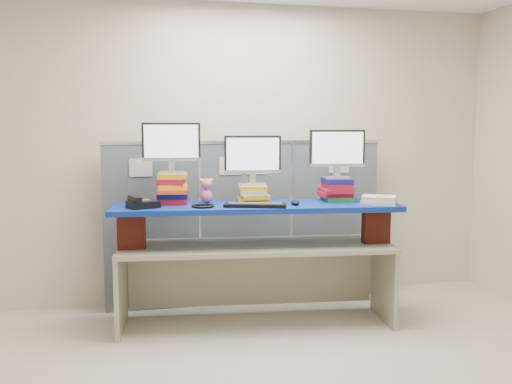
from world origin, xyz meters
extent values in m
cube|color=beige|center=(0.00, 0.00, 1.40)|extent=(5.00, 4.00, 2.80)
cube|color=#4F555D|center=(-0.87, 1.78, 0.75)|extent=(0.85, 0.05, 1.50)
cube|color=#4F555D|center=(0.00, 1.78, 0.75)|extent=(0.85, 0.05, 1.50)
cube|color=#4F555D|center=(0.87, 1.78, 0.75)|extent=(0.85, 0.05, 1.50)
cube|color=silver|center=(0.00, 1.78, 1.51)|extent=(2.60, 0.06, 0.03)
cube|color=silver|center=(-0.95, 1.75, 1.30)|extent=(0.20, 0.00, 0.16)
cube|color=silver|center=(-0.15, 1.75, 1.30)|extent=(0.20, 0.00, 0.16)
cube|color=silver|center=(0.10, 1.75, 1.30)|extent=(0.20, 0.00, 0.16)
cube|color=silver|center=(0.90, 1.75, 1.30)|extent=(0.20, 0.00, 0.16)
cube|color=tan|center=(-0.04, 1.18, 0.67)|extent=(2.31, 0.89, 0.04)
cube|color=tan|center=(-1.14, 1.30, 0.32)|extent=(0.10, 0.61, 0.65)
cube|color=tan|center=(1.07, 1.06, 0.32)|extent=(0.10, 0.61, 0.65)
cube|color=maroon|center=(-1.04, 1.24, 0.83)|extent=(0.23, 0.14, 0.29)
cube|color=maroon|center=(0.96, 1.03, 0.83)|extent=(0.23, 0.14, 0.29)
cube|color=navy|center=(-0.04, 1.18, 1.00)|extent=(2.40, 0.83, 0.04)
cube|color=maroon|center=(-0.70, 1.38, 1.05)|extent=(0.27, 0.32, 0.04)
cube|color=#171356|center=(-0.70, 1.38, 1.09)|extent=(0.28, 0.30, 0.05)
cube|color=#E54A15|center=(-0.70, 1.36, 1.13)|extent=(0.27, 0.32, 0.03)
cube|color=gold|center=(-0.70, 1.38, 1.17)|extent=(0.25, 0.31, 0.04)
cube|color=maroon|center=(-0.72, 1.38, 1.21)|extent=(0.25, 0.31, 0.05)
cube|color=gold|center=(-0.70, 1.39, 1.26)|extent=(0.27, 0.29, 0.04)
cube|color=gold|center=(-0.04, 1.30, 1.04)|extent=(0.28, 0.32, 0.04)
cube|color=gold|center=(-0.03, 1.29, 1.08)|extent=(0.24, 0.31, 0.04)
cube|color=#B4B3AC|center=(-0.04, 1.30, 1.12)|extent=(0.25, 0.32, 0.04)
cube|color=gold|center=(-0.04, 1.31, 1.15)|extent=(0.28, 0.33, 0.03)
cube|color=#1C6A22|center=(0.69, 1.24, 1.04)|extent=(0.26, 0.31, 0.04)
cube|color=maroon|center=(0.67, 1.23, 1.08)|extent=(0.26, 0.27, 0.03)
cube|color=maroon|center=(0.67, 1.22, 1.12)|extent=(0.26, 0.30, 0.04)
cube|color=maroon|center=(0.68, 1.22, 1.15)|extent=(0.24, 0.30, 0.04)
cube|color=#171356|center=(0.68, 1.23, 1.20)|extent=(0.25, 0.29, 0.04)
cube|color=#A8A8AD|center=(-0.71, 1.38, 1.28)|extent=(0.22, 0.15, 0.01)
cube|color=#A8A8AD|center=(-0.71, 1.38, 1.33)|extent=(0.05, 0.04, 0.09)
cube|color=black|center=(-0.71, 1.38, 1.53)|extent=(0.48, 0.08, 0.31)
cube|color=white|center=(-0.71, 1.36, 1.53)|extent=(0.44, 0.05, 0.28)
cube|color=#A8A8AD|center=(-0.04, 1.30, 1.18)|extent=(0.22, 0.15, 0.01)
cube|color=#A8A8AD|center=(-0.04, 1.30, 1.23)|extent=(0.05, 0.04, 0.09)
cube|color=black|center=(-0.04, 1.30, 1.43)|extent=(0.48, 0.08, 0.31)
cube|color=white|center=(-0.04, 1.28, 1.43)|extent=(0.44, 0.05, 0.28)
cube|color=#A8A8AD|center=(0.68, 1.23, 1.22)|extent=(0.22, 0.15, 0.01)
cube|color=#A8A8AD|center=(0.68, 1.23, 1.27)|extent=(0.05, 0.04, 0.09)
cube|color=black|center=(0.68, 1.23, 1.47)|extent=(0.48, 0.08, 0.31)
cube|color=white|center=(0.68, 1.21, 1.47)|extent=(0.44, 0.05, 0.28)
cube|color=black|center=(-0.08, 1.03, 1.04)|extent=(0.52, 0.30, 0.03)
cube|color=#333336|center=(-0.08, 1.03, 1.05)|extent=(0.44, 0.23, 0.00)
ellipsoid|color=black|center=(0.26, 1.06, 1.04)|extent=(0.07, 0.12, 0.04)
cube|color=black|center=(-0.95, 1.18, 1.05)|extent=(0.27, 0.26, 0.05)
cube|color=#333336|center=(-0.95, 1.18, 1.08)|extent=(0.14, 0.14, 0.01)
cube|color=black|center=(-1.01, 1.16, 1.10)|extent=(0.11, 0.20, 0.04)
torus|color=black|center=(-0.49, 1.10, 1.03)|extent=(0.22, 0.22, 0.02)
ellipsoid|color=#E7588B|center=(-0.42, 1.35, 1.08)|extent=(0.10, 0.09, 0.11)
sphere|color=#E7588B|center=(-0.42, 1.35, 1.18)|extent=(0.09, 0.09, 0.09)
sphere|color=yellow|center=(-0.46, 1.35, 1.21)|extent=(0.04, 0.04, 0.04)
sphere|color=yellow|center=(-0.38, 1.35, 1.21)|extent=(0.04, 0.04, 0.04)
cube|color=beige|center=(0.95, 0.96, 1.04)|extent=(0.35, 0.33, 0.03)
cube|color=beige|center=(0.95, 0.96, 1.07)|extent=(0.34, 0.31, 0.03)
camera|label=1|loc=(-1.06, -3.35, 1.68)|focal=40.00mm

